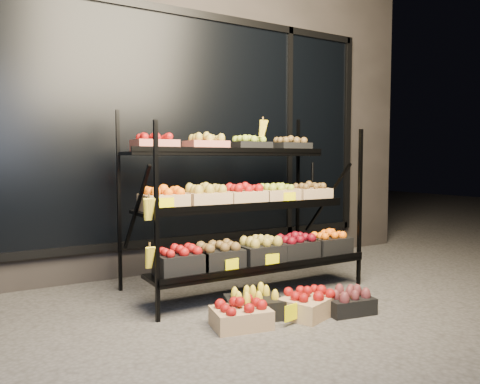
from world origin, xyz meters
TOP-DOWN VIEW (x-y plane):
  - ground at (0.00, 0.00)m, footprint 24.00×24.00m
  - building at (0.00, 2.59)m, footprint 6.00×2.08m
  - display_rack at (-0.01, 0.60)m, footprint 2.18×1.02m
  - tag_floor_a at (-0.22, -0.40)m, footprint 0.13×0.01m
  - tag_floor_b at (0.27, -0.40)m, footprint 0.13×0.01m
  - floor_crate_left at (-0.55, -0.23)m, footprint 0.46×0.37m
  - floor_crate_midleft at (-0.34, -0.09)m, footprint 0.51×0.44m
  - floor_crate_midright at (0.04, -0.28)m, footprint 0.51×0.45m
  - floor_crate_right at (0.35, -0.39)m, footprint 0.41×0.33m

SIDE VIEW (x-z plane):
  - ground at x=0.00m, z-range 0.00..0.00m
  - tag_floor_a at x=-0.22m, z-range 0.00..0.12m
  - tag_floor_b at x=0.27m, z-range 0.00..0.12m
  - floor_crate_right at x=0.35m, z-range -0.01..0.19m
  - floor_crate_left at x=-0.55m, z-range -0.01..0.20m
  - floor_crate_midleft at x=-0.34m, z-range -0.01..0.21m
  - floor_crate_midright at x=0.04m, z-range -0.01..0.21m
  - display_rack at x=-0.01m, z-range -0.07..1.65m
  - building at x=0.00m, z-range 0.00..3.50m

